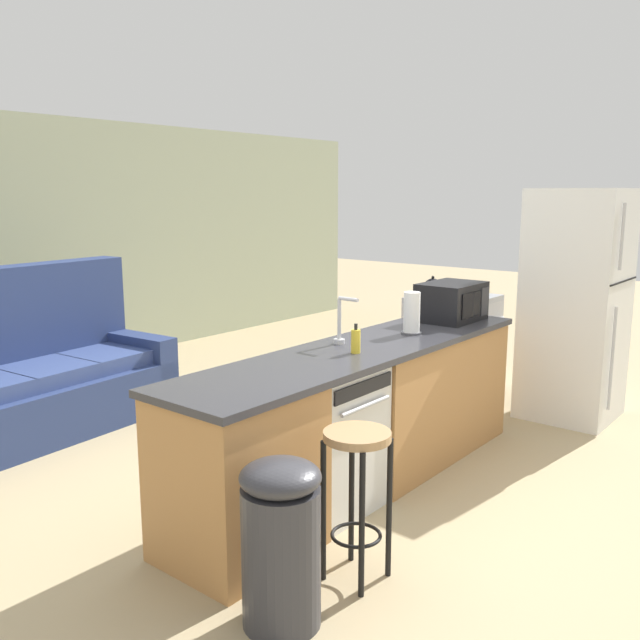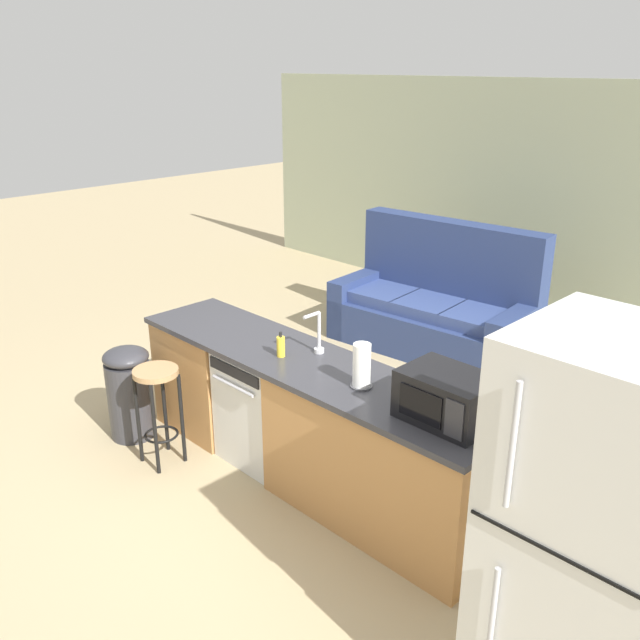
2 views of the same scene
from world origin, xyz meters
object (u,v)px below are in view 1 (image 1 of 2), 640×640
soap_bottle (356,341)px  kettle (433,288)px  stove_range (452,344)px  trash_bin (281,542)px  refrigerator (576,305)px  bar_stool (357,473)px  dishwasher (322,438)px  paper_towel_roll (412,313)px  microwave (452,302)px  couch (34,380)px

soap_bottle → kettle: size_ratio=0.86×
stove_range → trash_bin: 3.75m
refrigerator → soap_bottle: refrigerator is taller
soap_bottle → bar_stool: (-0.72, -0.54, -0.44)m
soap_bottle → kettle: kettle is taller
dishwasher → soap_bottle: soap_bottle is taller
dishwasher → stove_range: (2.60, 0.55, 0.03)m
stove_range → kettle: bearing=141.8°
paper_towel_roll → bar_stool: bearing=-157.7°
bar_stool → kettle: bearing=23.7°
dishwasher → trash_bin: 1.13m
soap_bottle → paper_towel_roll: bearing=3.3°
microwave → paper_towel_roll: bearing=-177.5°
bar_stool → microwave: bearing=16.8°
kettle → dishwasher: bearing=-164.4°
refrigerator → paper_towel_roll: refrigerator is taller
refrigerator → microwave: bearing=153.0°
bar_stool → trash_bin: (-0.49, 0.04, -0.16)m
stove_range → microwave: bearing=-153.0°
refrigerator → paper_towel_roll: size_ratio=6.61×
bar_stool → refrigerator: bearing=1.1°
dishwasher → stove_range: stove_range is taller
kettle → trash_bin: (-3.41, -1.25, -0.61)m
trash_bin → dishwasher: bearing=30.2°
paper_towel_roll → bar_stool: (-1.41, -0.58, -0.50)m
refrigerator → kettle: refrigerator is taller
refrigerator → kettle: 1.24m
kettle → stove_range: bearing=-38.2°
microwave → couch: (-1.90, 2.60, -0.65)m
microwave → trash_bin: microwave is taller
paper_towel_roll → couch: (-1.29, 2.62, -0.64)m
couch → trash_bin: bearing=-100.8°
refrigerator → microwave: (-1.08, 0.55, 0.11)m
trash_bin → couch: (0.60, 3.16, 0.02)m
dishwasher → refrigerator: 2.71m
bar_stool → trash_bin: size_ratio=1.00×
refrigerator → bar_stool: bearing=-178.9°
bar_stool → couch: 3.21m
stove_range → couch: 3.61m
trash_bin → refrigerator: bearing=0.3°
kettle → bar_stool: 3.23m
microwave → kettle: 1.14m
microwave → couch: bearing=126.1°
kettle → couch: couch is taller
bar_stool → couch: (0.12, 3.20, -0.14)m
refrigerator → couch: bearing=133.4°
dishwasher → bar_stool: size_ratio=1.14×
refrigerator → soap_bottle: (-2.37, 0.48, 0.04)m
soap_bottle → bar_stool: soap_bottle is taller
refrigerator → trash_bin: size_ratio=2.52×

